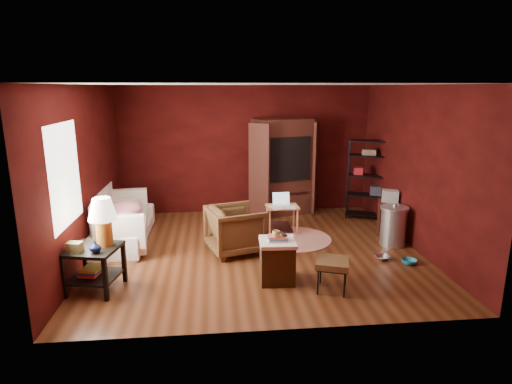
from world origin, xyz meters
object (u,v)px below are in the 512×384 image
(side_table, at_px, (98,235))
(wire_shelving, at_px, (368,176))
(sofa, at_px, (124,220))
(tv_armoire, at_px, (283,165))
(hamper, at_px, (277,260))
(armchair, at_px, (235,227))
(laptop_desk, at_px, (282,209))

(side_table, distance_m, wire_shelving, 5.61)
(sofa, xyz_separation_m, side_table, (0.06, -1.89, 0.37))
(tv_armoire, relative_size, wire_shelving, 1.24)
(side_table, height_order, hamper, side_table)
(hamper, bearing_deg, armchair, 114.30)
(armchair, relative_size, side_table, 0.68)
(sofa, relative_size, wire_shelving, 1.25)
(tv_armoire, bearing_deg, wire_shelving, -33.71)
(laptop_desk, height_order, wire_shelving, wire_shelving)
(sofa, distance_m, armchair, 2.12)
(hamper, xyz_separation_m, tv_armoire, (0.62, 3.43, 0.77))
(armchair, distance_m, wire_shelving, 3.38)
(side_table, relative_size, tv_armoire, 0.62)
(sofa, distance_m, wire_shelving, 5.02)
(armchair, xyz_separation_m, hamper, (0.54, -1.20, -0.11))
(hamper, relative_size, wire_shelving, 0.43)
(sofa, distance_m, laptop_desk, 2.96)
(armchair, xyz_separation_m, wire_shelving, (2.90, 1.66, 0.49))
(hamper, xyz_separation_m, wire_shelving, (2.36, 2.86, 0.60))
(side_table, height_order, tv_armoire, tv_armoire)
(sofa, bearing_deg, hamper, -127.33)
(tv_armoire, distance_m, wire_shelving, 1.84)
(laptop_desk, xyz_separation_m, wire_shelving, (1.95, 0.72, 0.46))
(side_table, distance_m, laptop_desk, 3.60)
(armchair, distance_m, laptop_desk, 1.34)
(armchair, distance_m, tv_armoire, 2.60)
(side_table, xyz_separation_m, tv_armoire, (3.10, 3.41, 0.31))
(hamper, bearing_deg, side_table, 179.41)
(side_table, relative_size, laptop_desk, 1.71)
(hamper, bearing_deg, wire_shelving, 50.46)
(sofa, xyz_separation_m, hamper, (2.54, -1.91, -0.09))
(side_table, height_order, laptop_desk, side_table)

